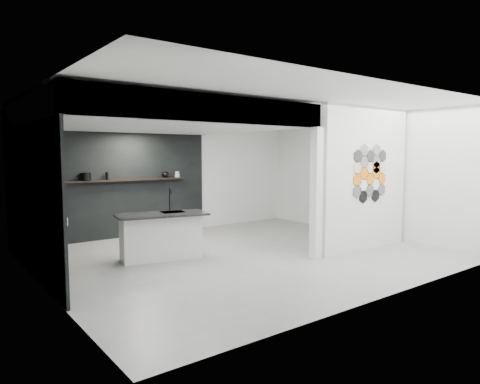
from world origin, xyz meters
name	(u,v)px	position (x,y,z in m)	size (l,w,h in m)	color
floor	(245,255)	(0.00, 0.00, -0.01)	(7.00, 6.00, 0.01)	gray
partition_panel	(365,178)	(2.23, -1.00, 1.40)	(2.45, 0.15, 2.80)	silver
bay_clad_back	(117,186)	(-1.30, 2.97, 1.18)	(4.40, 0.04, 2.35)	black
bay_clad_left	(29,200)	(-3.47, 1.00, 1.18)	(0.04, 4.00, 2.35)	black
bulkhead	(156,117)	(-1.30, 1.00, 2.55)	(4.40, 4.00, 0.40)	silver
corner_column	(316,194)	(0.82, -1.00, 1.18)	(0.16, 0.16, 2.35)	silver
fascia_beam	(214,108)	(-1.30, -0.92, 2.55)	(4.40, 0.16, 0.40)	silver
wall_basin	(49,221)	(-3.24, 0.80, 0.85)	(0.40, 0.60, 0.12)	silver
display_shelf	(123,180)	(-1.20, 2.87, 1.30)	(3.00, 0.15, 0.04)	black
kitchen_island	(161,235)	(-1.41, 0.64, 0.43)	(1.68, 1.01, 1.27)	silver
stockpot	(86,177)	(-2.02, 2.87, 1.40)	(0.20, 0.20, 0.17)	black
kettle	(165,175)	(-0.17, 2.87, 1.39)	(0.17, 0.17, 0.15)	black
glass_bowl	(177,175)	(0.15, 2.87, 1.36)	(0.12, 0.12, 0.09)	gray
glass_vase	(177,174)	(0.15, 2.87, 1.39)	(0.10, 0.10, 0.14)	gray
bottle_dark	(107,176)	(-1.57, 2.87, 1.40)	(0.06, 0.06, 0.17)	black
utensil_cup	(83,179)	(-2.08, 2.87, 1.36)	(0.07, 0.07, 0.09)	black
hex_tile_cluster	(370,173)	(2.26, -1.09, 1.50)	(1.04, 0.02, 1.16)	black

